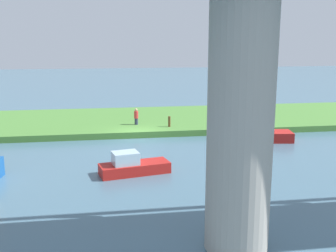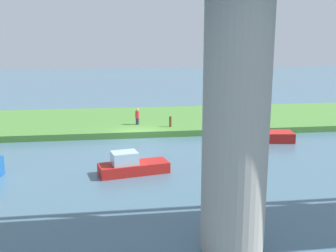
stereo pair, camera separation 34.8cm
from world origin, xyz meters
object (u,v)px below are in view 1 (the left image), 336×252
Objects in this scene: bridge_pylon at (240,121)px; motorboat_red at (132,166)px; person_on_bank at (136,116)px; pontoon_yellow at (258,134)px; mooring_post at (169,122)px.

bridge_pylon is 2.28× the size of motorboat_red.
person_on_bank reaches higher than motorboat_red.
person_on_bank reaches higher than pontoon_yellow.
mooring_post is at bearing -31.90° from pontoon_yellow.
bridge_pylon reaches higher than pontoon_yellow.
bridge_pylon is 10.62m from motorboat_red.
bridge_pylon is at bearing 95.80° from person_on_bank.
motorboat_red is at bearing 32.16° from pontoon_yellow.
person_on_bank is 0.28× the size of pontoon_yellow.
bridge_pylon is at bearing 66.23° from pontoon_yellow.
mooring_post is at bearing -110.38° from motorboat_red.
pontoon_yellow is (-8.90, 5.21, -0.63)m from person_on_bank.
bridge_pylon reaches higher than person_on_bank.
person_on_bank is 1.58× the size of mooring_post.
mooring_post is 0.21× the size of motorboat_red.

